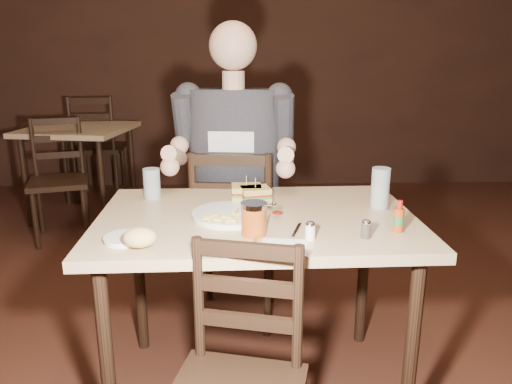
{
  "coord_description": "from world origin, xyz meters",
  "views": [
    {
      "loc": [
        -0.26,
        -1.65,
        1.39
      ],
      "look_at": [
        -0.19,
        0.22,
        0.85
      ],
      "focal_mm": 35.0,
      "sensor_mm": 36.0,
      "label": 1
    }
  ],
  "objects_px": {
    "glass_right": "(380,188)",
    "bg_table": "(79,138)",
    "bg_chair_far": "(99,148)",
    "syrup_dispenser": "(254,219)",
    "bg_chair_near": "(59,182)",
    "side_plate": "(126,239)",
    "glass_left": "(152,184)",
    "diner": "(233,134)",
    "dinner_plate": "(231,215)",
    "main_table": "(256,235)",
    "chair_far": "(236,235)",
    "hot_sauce": "(399,216)"
  },
  "relations": [
    {
      "from": "hot_sauce",
      "to": "glass_left",
      "type": "bearing_deg",
      "value": 154.78
    },
    {
      "from": "glass_right",
      "to": "side_plate",
      "type": "xyz_separation_m",
      "value": [
        -0.94,
        -0.32,
        -0.08
      ]
    },
    {
      "from": "diner",
      "to": "hot_sauce",
      "type": "relative_size",
      "value": 8.95
    },
    {
      "from": "bg_table",
      "to": "side_plate",
      "type": "height_order",
      "value": "side_plate"
    },
    {
      "from": "bg_chair_far",
      "to": "side_plate",
      "type": "xyz_separation_m",
      "value": [
        0.95,
        -3.13,
        0.28
      ]
    },
    {
      "from": "glass_right",
      "to": "bg_table",
      "type": "bearing_deg",
      "value": 130.11
    },
    {
      "from": "dinner_plate",
      "to": "glass_right",
      "type": "height_order",
      "value": "glass_right"
    },
    {
      "from": "syrup_dispenser",
      "to": "side_plate",
      "type": "distance_m",
      "value": 0.44
    },
    {
      "from": "bg_table",
      "to": "chair_far",
      "type": "distance_m",
      "value": 2.19
    },
    {
      "from": "glass_right",
      "to": "main_table",
      "type": "bearing_deg",
      "value": -171.4
    },
    {
      "from": "bg_chair_near",
      "to": "hot_sauce",
      "type": "xyz_separation_m",
      "value": [
        1.89,
        -1.97,
        0.38
      ]
    },
    {
      "from": "glass_right",
      "to": "glass_left",
      "type": "bearing_deg",
      "value": 169.9
    },
    {
      "from": "diner",
      "to": "side_plate",
      "type": "relative_size",
      "value": 7.24
    },
    {
      "from": "bg_table",
      "to": "glass_right",
      "type": "height_order",
      "value": "glass_right"
    },
    {
      "from": "bg_table",
      "to": "dinner_plate",
      "type": "relative_size",
      "value": 3.2
    },
    {
      "from": "bg_chair_near",
      "to": "side_plate",
      "type": "height_order",
      "value": "bg_chair_near"
    },
    {
      "from": "bg_chair_near",
      "to": "side_plate",
      "type": "distance_m",
      "value": 2.26
    },
    {
      "from": "dinner_plate",
      "to": "hot_sauce",
      "type": "bearing_deg",
      "value": -16.49
    },
    {
      "from": "bg_chair_far",
      "to": "side_plate",
      "type": "height_order",
      "value": "bg_chair_far"
    },
    {
      "from": "bg_chair_far",
      "to": "syrup_dispenser",
      "type": "xyz_separation_m",
      "value": [
        1.38,
        -3.09,
        0.34
      ]
    },
    {
      "from": "bg_chair_near",
      "to": "syrup_dispenser",
      "type": "relative_size",
      "value": 7.73
    },
    {
      "from": "bg_chair_near",
      "to": "dinner_plate",
      "type": "relative_size",
      "value": 3.12
    },
    {
      "from": "glass_right",
      "to": "side_plate",
      "type": "height_order",
      "value": "glass_right"
    },
    {
      "from": "glass_left",
      "to": "glass_right",
      "type": "distance_m",
      "value": 0.95
    },
    {
      "from": "hot_sauce",
      "to": "diner",
      "type": "bearing_deg",
      "value": 128.7
    },
    {
      "from": "chair_far",
      "to": "side_plate",
      "type": "distance_m",
      "value": 0.96
    },
    {
      "from": "chair_far",
      "to": "glass_right",
      "type": "bearing_deg",
      "value": 144.96
    },
    {
      "from": "chair_far",
      "to": "bg_chair_near",
      "type": "xyz_separation_m",
      "value": [
        -1.31,
        1.19,
        -0.02
      ]
    },
    {
      "from": "bg_table",
      "to": "glass_left",
      "type": "distance_m",
      "value": 2.3
    },
    {
      "from": "main_table",
      "to": "diner",
      "type": "bearing_deg",
      "value": 99.94
    },
    {
      "from": "chair_far",
      "to": "side_plate",
      "type": "xyz_separation_m",
      "value": [
        -0.36,
        -0.84,
        0.31
      ]
    },
    {
      "from": "dinner_plate",
      "to": "side_plate",
      "type": "distance_m",
      "value": 0.42
    },
    {
      "from": "diner",
      "to": "side_plate",
      "type": "height_order",
      "value": "diner"
    },
    {
      "from": "side_plate",
      "to": "diner",
      "type": "bearing_deg",
      "value": 65.72
    },
    {
      "from": "bg_chair_far",
      "to": "diner",
      "type": "relative_size",
      "value": 0.95
    },
    {
      "from": "chair_far",
      "to": "glass_right",
      "type": "height_order",
      "value": "glass_right"
    },
    {
      "from": "bg_chair_far",
      "to": "bg_chair_near",
      "type": "bearing_deg",
      "value": 87.29
    },
    {
      "from": "diner",
      "to": "glass_left",
      "type": "relative_size",
      "value": 7.85
    },
    {
      "from": "dinner_plate",
      "to": "main_table",
      "type": "bearing_deg",
      "value": 12.09
    },
    {
      "from": "bg_chair_near",
      "to": "main_table",
      "type": "bearing_deg",
      "value": -66.83
    },
    {
      "from": "dinner_plate",
      "to": "syrup_dispenser",
      "type": "xyz_separation_m",
      "value": [
        0.08,
        -0.19,
        0.05
      ]
    },
    {
      "from": "glass_left",
      "to": "side_plate",
      "type": "bearing_deg",
      "value": -90.96
    },
    {
      "from": "main_table",
      "to": "syrup_dispenser",
      "type": "relative_size",
      "value": 10.66
    },
    {
      "from": "chair_far",
      "to": "dinner_plate",
      "type": "bearing_deg",
      "value": 95.07
    },
    {
      "from": "bg_chair_far",
      "to": "syrup_dispenser",
      "type": "bearing_deg",
      "value": 111.46
    },
    {
      "from": "bg_chair_near",
      "to": "glass_left",
      "type": "bearing_deg",
      "value": -72.99
    },
    {
      "from": "bg_table",
      "to": "diner",
      "type": "relative_size",
      "value": 0.89
    },
    {
      "from": "glass_left",
      "to": "hot_sauce",
      "type": "bearing_deg",
      "value": -25.22
    },
    {
      "from": "hot_sauce",
      "to": "side_plate",
      "type": "bearing_deg",
      "value": -176.73
    },
    {
      "from": "side_plate",
      "to": "bg_table",
      "type": "bearing_deg",
      "value": 110.32
    }
  ]
}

